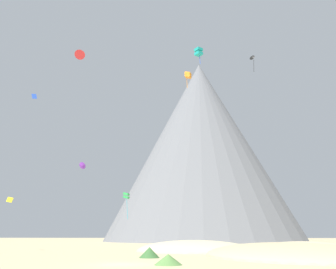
{
  "coord_description": "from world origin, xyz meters",
  "views": [
    {
      "loc": [
        6.42,
        -28.72,
        2.3
      ],
      "look_at": [
        -0.97,
        49.68,
        24.89
      ],
      "focal_mm": 37.21,
      "sensor_mm": 36.0,
      "label": 1
    }
  ],
  "objects_px": {
    "kite_black_high": "(252,58)",
    "bush_far_right": "(308,260)",
    "bush_low_patch": "(168,259)",
    "kite_green_low": "(126,196)",
    "kite_orange_high": "(188,75)",
    "kite_teal_high": "(199,52)",
    "bush_far_left": "(250,253)",
    "rock_massif": "(199,153)",
    "kite_red_high": "(80,55)",
    "kite_yellow_low": "(10,200)",
    "kite_blue_high": "(34,96)",
    "bush_scatter_east": "(149,252)",
    "kite_violet_mid": "(83,165)"
  },
  "relations": [
    {
      "from": "kite_black_high",
      "to": "bush_far_right",
      "type": "bearing_deg",
      "value": -60.11
    },
    {
      "from": "bush_low_patch",
      "to": "kite_green_low",
      "type": "distance_m",
      "value": 42.66
    },
    {
      "from": "kite_orange_high",
      "to": "kite_green_low",
      "type": "height_order",
      "value": "kite_orange_high"
    },
    {
      "from": "kite_teal_high",
      "to": "bush_far_left",
      "type": "bearing_deg",
      "value": 3.04
    },
    {
      "from": "rock_massif",
      "to": "kite_teal_high",
      "type": "relative_size",
      "value": 32.24
    },
    {
      "from": "bush_far_left",
      "to": "rock_massif",
      "type": "distance_m",
      "value": 88.16
    },
    {
      "from": "bush_low_patch",
      "to": "kite_red_high",
      "type": "bearing_deg",
      "value": 126.89
    },
    {
      "from": "kite_green_low",
      "to": "kite_teal_high",
      "type": "height_order",
      "value": "kite_teal_high"
    },
    {
      "from": "bush_low_patch",
      "to": "kite_yellow_low",
      "type": "distance_m",
      "value": 32.98
    },
    {
      "from": "bush_far_right",
      "to": "kite_orange_high",
      "type": "height_order",
      "value": "kite_orange_high"
    },
    {
      "from": "kite_teal_high",
      "to": "kite_black_high",
      "type": "bearing_deg",
      "value": 107.39
    },
    {
      "from": "kite_red_high",
      "to": "kite_blue_high",
      "type": "bearing_deg",
      "value": -71.02
    },
    {
      "from": "bush_far_right",
      "to": "kite_black_high",
      "type": "height_order",
      "value": "kite_black_high"
    },
    {
      "from": "bush_scatter_east",
      "to": "rock_massif",
      "type": "bearing_deg",
      "value": 86.82
    },
    {
      "from": "bush_scatter_east",
      "to": "bush_far_left",
      "type": "bearing_deg",
      "value": 33.07
    },
    {
      "from": "kite_violet_mid",
      "to": "kite_green_low",
      "type": "xyz_separation_m",
      "value": [
        12.9,
        -10.15,
        -8.33
      ]
    },
    {
      "from": "kite_yellow_low",
      "to": "kite_green_low",
      "type": "bearing_deg",
      "value": 112.44
    },
    {
      "from": "bush_far_right",
      "to": "kite_green_low",
      "type": "height_order",
      "value": "kite_green_low"
    },
    {
      "from": "bush_scatter_east",
      "to": "kite_black_high",
      "type": "xyz_separation_m",
      "value": [
        17.34,
        33.86,
        39.28
      ]
    },
    {
      "from": "bush_far_right",
      "to": "kite_blue_high",
      "type": "bearing_deg",
      "value": 142.41
    },
    {
      "from": "kite_orange_high",
      "to": "bush_far_left",
      "type": "bearing_deg",
      "value": 41.22
    },
    {
      "from": "bush_scatter_east",
      "to": "kite_blue_high",
      "type": "relative_size",
      "value": 1.57
    },
    {
      "from": "bush_scatter_east",
      "to": "bush_low_patch",
      "type": "distance_m",
      "value": 8.64
    },
    {
      "from": "bush_far_left",
      "to": "kite_green_low",
      "type": "height_order",
      "value": "kite_green_low"
    },
    {
      "from": "bush_scatter_east",
      "to": "kite_orange_high",
      "type": "height_order",
      "value": "kite_orange_high"
    },
    {
      "from": "rock_massif",
      "to": "kite_black_high",
      "type": "height_order",
      "value": "rock_massif"
    },
    {
      "from": "kite_orange_high",
      "to": "kite_violet_mid",
      "type": "relative_size",
      "value": 1.87
    },
    {
      "from": "kite_orange_high",
      "to": "kite_blue_high",
      "type": "relative_size",
      "value": 2.4
    },
    {
      "from": "bush_far_left",
      "to": "kite_teal_high",
      "type": "distance_m",
      "value": 30.23
    },
    {
      "from": "bush_scatter_east",
      "to": "kite_yellow_low",
      "type": "height_order",
      "value": "kite_yellow_low"
    },
    {
      "from": "bush_far_right",
      "to": "kite_black_high",
      "type": "xyz_separation_m",
      "value": [
        3.26,
        38.89,
        39.55
      ]
    },
    {
      "from": "bush_far_left",
      "to": "kite_yellow_low",
      "type": "distance_m",
      "value": 34.33
    },
    {
      "from": "bush_scatter_east",
      "to": "bush_far_right",
      "type": "relative_size",
      "value": 0.96
    },
    {
      "from": "rock_massif",
      "to": "kite_yellow_low",
      "type": "bearing_deg",
      "value": -109.49
    },
    {
      "from": "kite_red_high",
      "to": "kite_yellow_low",
      "type": "bearing_deg",
      "value": -8.61
    },
    {
      "from": "rock_massif",
      "to": "kite_red_high",
      "type": "xyz_separation_m",
      "value": [
        -19.62,
        -74.54,
        0.64
      ]
    },
    {
      "from": "bush_scatter_east",
      "to": "rock_massif",
      "type": "height_order",
      "value": "rock_massif"
    },
    {
      "from": "rock_massif",
      "to": "kite_green_low",
      "type": "xyz_separation_m",
      "value": [
        -14.34,
        -57.76,
        -21.53
      ]
    },
    {
      "from": "bush_scatter_east",
      "to": "bush_far_left",
      "type": "xyz_separation_m",
      "value": [
        10.84,
        7.06,
        -0.32
      ]
    },
    {
      "from": "kite_orange_high",
      "to": "kite_green_low",
      "type": "relative_size",
      "value": 0.61
    },
    {
      "from": "bush_far_right",
      "to": "kite_teal_high",
      "type": "bearing_deg",
      "value": 116.71
    },
    {
      "from": "bush_scatter_east",
      "to": "bush_far_left",
      "type": "relative_size",
      "value": 1.62
    },
    {
      "from": "bush_low_patch",
      "to": "kite_yellow_low",
      "type": "height_order",
      "value": "kite_yellow_low"
    },
    {
      "from": "rock_massif",
      "to": "kite_red_high",
      "type": "relative_size",
      "value": 50.04
    },
    {
      "from": "kite_green_low",
      "to": "kite_black_high",
      "type": "height_order",
      "value": "kite_black_high"
    },
    {
      "from": "bush_scatter_east",
      "to": "kite_violet_mid",
      "type": "xyz_separation_m",
      "value": [
        -22.28,
        41.82,
        17.37
      ]
    },
    {
      "from": "bush_far_right",
      "to": "kite_teal_high",
      "type": "xyz_separation_m",
      "value": [
        -8.54,
        16.97,
        29.31
      ]
    },
    {
      "from": "rock_massif",
      "to": "kite_violet_mid",
      "type": "height_order",
      "value": "rock_massif"
    },
    {
      "from": "kite_blue_high",
      "to": "kite_orange_high",
      "type": "bearing_deg",
      "value": 175.25
    },
    {
      "from": "bush_far_right",
      "to": "kite_black_high",
      "type": "distance_m",
      "value": 55.56
    }
  ]
}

